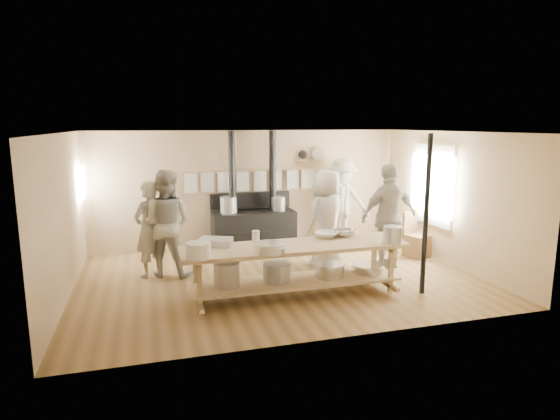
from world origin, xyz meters
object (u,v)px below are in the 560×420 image
Objects in this scene: stove at (253,226)px; cook_center at (327,218)px; cook_right at (389,216)px; chair at (416,243)px; cook_far_left at (149,229)px; prep_table at (294,265)px; roasting_pan at (216,242)px; cook_by_window at (342,202)px; cook_left at (166,223)px.

stove is 1.38× the size of cook_center.
cook_right reaches higher than chair.
cook_far_left reaches higher than chair.
cook_right is (2.19, 0.97, 0.49)m from prep_table.
cook_right reaches higher than prep_table.
cook_right is 4.04× the size of roasting_pan.
cook_right reaches higher than cook_by_window.
cook_right is at bearing -167.23° from cook_left.
cook_center reaches higher than cook_far_left.
cook_by_window is at bearing 37.95° from roasting_pan.
prep_table is 1.85× the size of cook_left.
prep_table is 1.79× the size of cook_right.
prep_table is 3.49m from chair.
prep_table is (-0.00, -3.02, -0.00)m from stove.
cook_center reaches higher than chair.
cook_center is (1.11, -1.59, 0.42)m from stove.
cook_right reaches higher than cook_far_left.
cook_far_left is 0.90× the size of cook_left.
cook_by_window is (4.24, 1.18, 0.12)m from cook_far_left.
cook_center is at bearing 25.43° from roasting_pan.
cook_left is 4.12m from cook_by_window.
roasting_pan is (-3.23, -2.52, -0.09)m from cook_by_window.
cook_left reaches higher than roasting_pan.
cook_by_window is at bearing -145.93° from cook_center.
roasting_pan is (0.71, -1.31, -0.07)m from cook_left.
stove is at bearing 65.85° from roasting_pan.
prep_table is 2.06× the size of cook_far_left.
cook_far_left is (-2.21, -1.35, 0.35)m from stove.
cook_left is 2.07× the size of chair.
cook_by_window is at bearing -4.73° from stove.
cook_left is 0.97× the size of cook_right.
cook_left is at bearing -144.40° from stove.
stove is at bearing -122.23° from cook_left.
stove reaches higher than cook_by_window.
cook_left is 4.16m from cook_right.
cook_center is at bearing -161.91° from cook_left.
roasting_pan is at bearing 140.62° from cook_left.
cook_far_left is 1.86× the size of chair.
prep_table is 3.53m from cook_by_window.
roasting_pan is at bearing -134.44° from cook_by_window.
chair is (1.12, -1.36, -0.71)m from cook_by_window.
stove is 3.04m from cook_right.
prep_table is at bearing -176.18° from chair.
roasting_pan is at bearing 2.42° from cook_center.
cook_right is 1.31m from chair.
chair is (3.15, -1.53, -0.24)m from stove.
stove is 1.98m from cook_center.
roasting_pan is at bearing 164.66° from prep_table.
cook_left is 3.03m from cook_center.
prep_table is at bearing 99.55° from cook_far_left.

